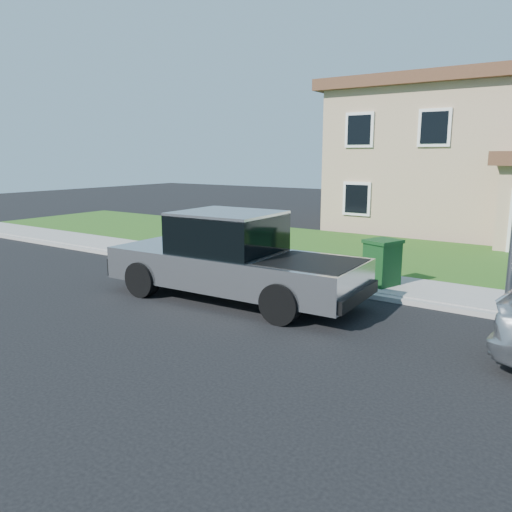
% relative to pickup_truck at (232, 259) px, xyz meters
% --- Properties ---
extents(ground, '(80.00, 80.00, 0.00)m').
position_rel_pickup_truck_xyz_m(ground, '(0.53, -0.92, -1.01)').
color(ground, black).
rests_on(ground, ground).
extents(curb, '(40.00, 0.20, 0.12)m').
position_rel_pickup_truck_xyz_m(curb, '(1.53, 1.98, -0.95)').
color(curb, gray).
rests_on(curb, ground).
extents(sidewalk, '(40.00, 2.00, 0.15)m').
position_rel_pickup_truck_xyz_m(sidewalk, '(1.53, 3.08, -0.93)').
color(sidewalk, gray).
rests_on(sidewalk, ground).
extents(lawn, '(40.00, 7.00, 0.10)m').
position_rel_pickup_truck_xyz_m(lawn, '(1.53, 7.58, -0.96)').
color(lawn, '#244C15').
rests_on(lawn, ground).
extents(house, '(14.00, 11.30, 6.85)m').
position_rel_pickup_truck_xyz_m(house, '(1.84, 15.47, 2.16)').
color(house, tan).
rests_on(house, ground).
extents(pickup_truck, '(6.66, 2.59, 2.16)m').
position_rel_pickup_truck_xyz_m(pickup_truck, '(0.00, 0.00, 0.00)').
color(pickup_truck, black).
rests_on(pickup_truck, ground).
extents(woman, '(0.79, 0.67, 2.02)m').
position_rel_pickup_truck_xyz_m(woman, '(-0.85, 1.43, -0.05)').
color(woman, tan).
rests_on(woman, ground).
extents(trash_bin, '(0.97, 1.04, 1.20)m').
position_rel_pickup_truck_xyz_m(trash_bin, '(2.76, 2.85, -0.25)').
color(trash_bin, '#0F3915').
rests_on(trash_bin, sidewalk).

